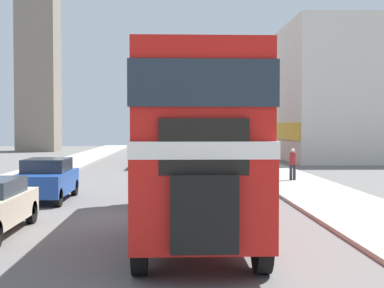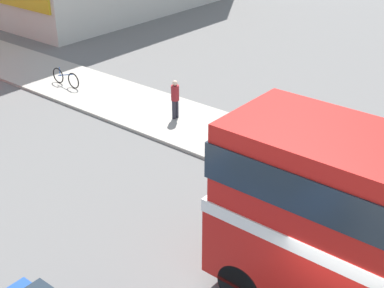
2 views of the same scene
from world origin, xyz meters
name	(u,v)px [view 1 (image 1 of 2)]	position (x,y,z in m)	size (l,w,h in m)	color
ground_plane	(144,218)	(0.00, 0.00, 0.00)	(120.00, 120.00, 0.00)	slate
sidewalk_right	(365,214)	(6.75, 0.00, 0.06)	(3.50, 120.00, 0.12)	#A8A093
double_decker_bus	(192,133)	(1.38, -1.91, 2.55)	(2.56, 10.68, 4.28)	red
bus_distant	(179,129)	(1.42, 23.79, 2.55)	(2.40, 11.20, 4.26)	#B2140F
car_parked_mid	(47,179)	(-3.77, 3.83, 0.79)	(1.70, 3.95, 1.55)	#1E479E
pedestrian_walking	(293,162)	(6.76, 9.85, 0.99)	(0.31, 0.31, 1.55)	#282833
bicycle_on_pavement	(263,164)	(6.32, 15.86, 0.48)	(0.05, 1.76, 0.78)	black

